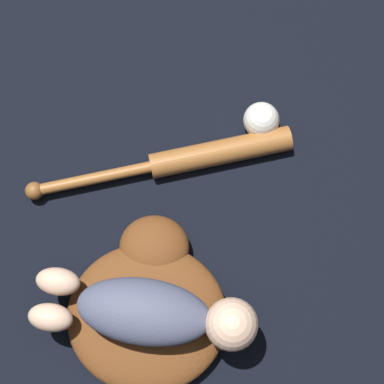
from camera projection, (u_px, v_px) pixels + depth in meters
The scene contains 5 objects.
ground_plane at pixel (127, 323), 1.18m from camera, with size 6.00×6.00×0.00m, color black.
baseball_glove at pixel (148, 304), 1.16m from camera, with size 0.36×0.37×0.07m.
baby_figure at pixel (153, 313), 1.08m from camera, with size 0.39×0.18×0.09m.
baseball_bat at pixel (194, 158), 1.25m from camera, with size 0.45×0.33×0.05m.
baseball at pixel (261, 120), 1.26m from camera, with size 0.07×0.07×0.07m.
Camera 1 is at (0.15, -0.06, 1.20)m, focal length 60.00 mm.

